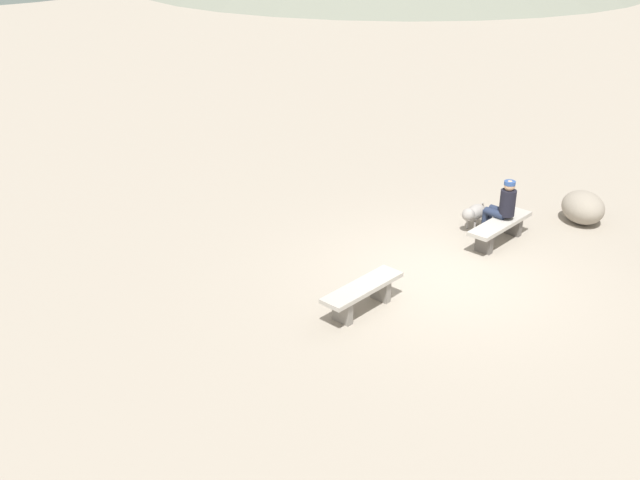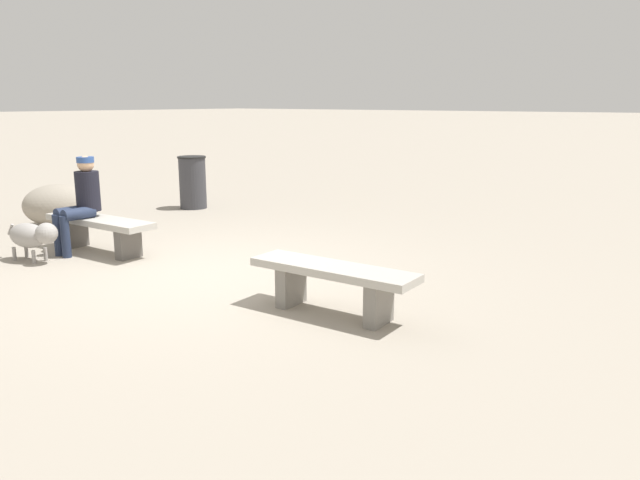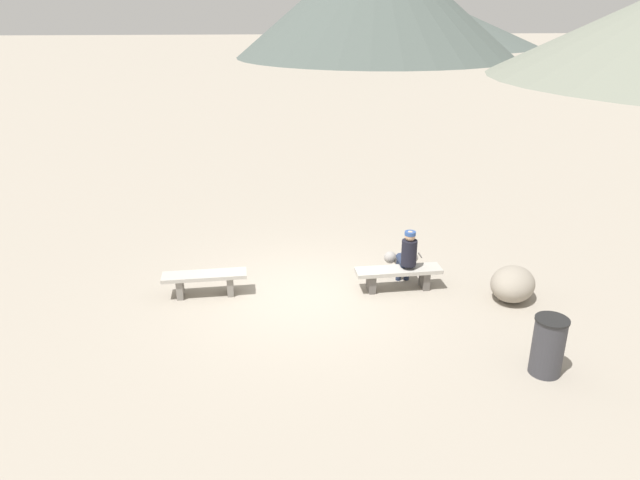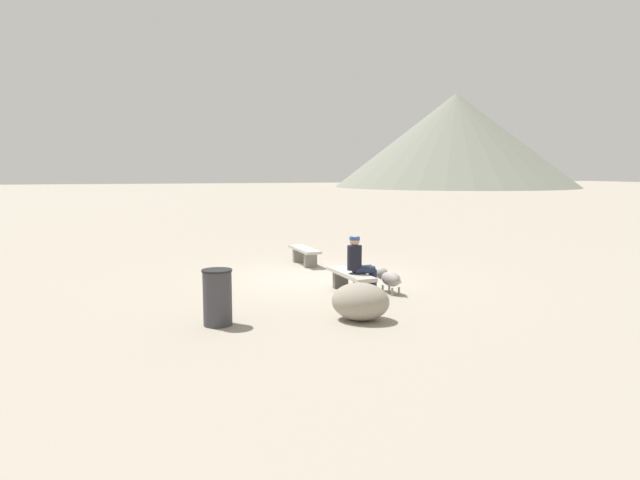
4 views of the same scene
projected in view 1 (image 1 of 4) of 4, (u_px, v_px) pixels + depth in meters
The scene contains 6 objects.
ground at pixel (443, 277), 13.03m from camera, with size 210.00×210.00×0.06m, color #9E9384.
bench_left at pixel (362, 292), 11.80m from camera, with size 1.62×0.51×0.46m.
bench_right at pixel (500, 227), 14.10m from camera, with size 1.70×0.52×0.45m.
seated_person at pixel (503, 205), 14.14m from camera, with size 0.32×0.61×1.22m.
dog at pixel (474, 213), 14.75m from camera, with size 0.84×0.39×0.50m.
boulder at pixel (583, 207), 15.01m from camera, with size 1.00×0.80×0.65m, color gray.
Camera 1 is at (-9.55, -6.82, 6.08)m, focal length 41.72 mm.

